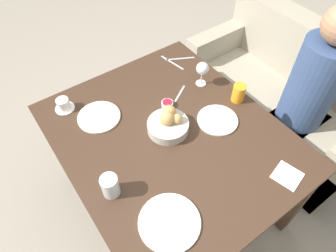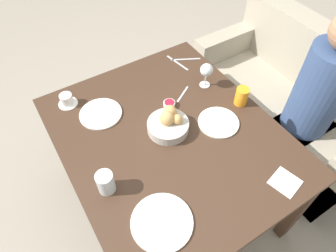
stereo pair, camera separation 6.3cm
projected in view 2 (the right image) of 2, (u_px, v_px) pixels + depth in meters
ground_plane at (169, 198)px, 2.15m from camera, size 10.00×10.00×0.00m
dining_table at (170, 144)px, 1.65m from camera, size 1.29×1.09×0.74m
couch at (287, 104)px, 2.32m from camera, size 1.44×0.70×0.87m
seated_person at (309, 111)px, 1.95m from camera, size 0.30×0.40×1.25m
bread_basket at (169, 123)px, 1.57m from camera, size 0.22×0.22×0.12m
plate_near_left at (101, 114)px, 1.67m from camera, size 0.24×0.24×0.01m
plate_near_right at (162, 222)px, 1.27m from camera, size 0.27×0.27×0.01m
plate_far_center at (218, 122)px, 1.63m from camera, size 0.22×0.22×0.01m
juice_glass at (242, 96)px, 1.69m from camera, size 0.07×0.07×0.11m
water_tumbler at (106, 182)px, 1.33m from camera, size 0.08×0.08×0.11m
wine_glass at (206, 71)px, 1.74m from camera, size 0.08×0.08×0.16m
coffee_cup at (67, 100)px, 1.70m from camera, size 0.11×0.11×0.07m
jam_bowl_berry at (169, 104)px, 1.70m from camera, size 0.07×0.07×0.03m
fork_silver at (186, 59)px, 1.98m from camera, size 0.10×0.18×0.00m
knife_silver at (177, 63)px, 1.96m from camera, size 0.20×0.05×0.00m
spoon_coffee at (183, 94)px, 1.77m from camera, size 0.09×0.13×0.00m
napkin at (285, 182)px, 1.40m from camera, size 0.15×0.15×0.00m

